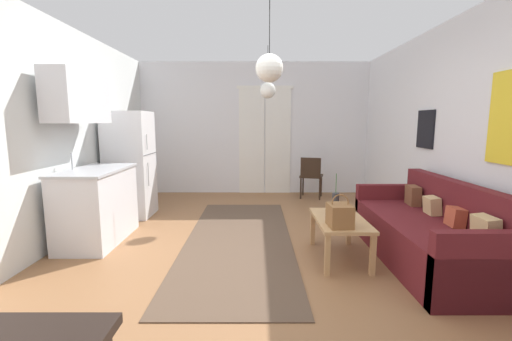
{
  "coord_description": "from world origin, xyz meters",
  "views": [
    {
      "loc": [
        0.03,
        -3.33,
        1.47
      ],
      "look_at": [
        0.04,
        1.07,
        0.83
      ],
      "focal_mm": 23.44,
      "sensor_mm": 36.0,
      "label": 1
    }
  ],
  "objects_px": {
    "pendant_lamp_near": "(269,68)",
    "pendant_lamp_far": "(267,90)",
    "couch": "(429,235)",
    "bamboo_vase": "(335,203)",
    "refrigerator": "(130,164)",
    "accent_chair": "(311,175)",
    "handbag": "(339,215)",
    "coffee_table": "(339,224)"
  },
  "relations": [
    {
      "from": "accent_chair",
      "to": "pendant_lamp_near",
      "type": "relative_size",
      "value": 0.98
    },
    {
      "from": "couch",
      "to": "pendant_lamp_near",
      "type": "relative_size",
      "value": 2.45
    },
    {
      "from": "couch",
      "to": "handbag",
      "type": "distance_m",
      "value": 1.06
    },
    {
      "from": "couch",
      "to": "pendant_lamp_near",
      "type": "bearing_deg",
      "value": -175.94
    },
    {
      "from": "handbag",
      "to": "refrigerator",
      "type": "relative_size",
      "value": 0.2
    },
    {
      "from": "pendant_lamp_near",
      "to": "handbag",
      "type": "bearing_deg",
      "value": -4.72
    },
    {
      "from": "refrigerator",
      "to": "pendant_lamp_far",
      "type": "bearing_deg",
      "value": 8.45
    },
    {
      "from": "refrigerator",
      "to": "accent_chair",
      "type": "bearing_deg",
      "value": 21.66
    },
    {
      "from": "bamboo_vase",
      "to": "handbag",
      "type": "xyz_separation_m",
      "value": [
        -0.06,
        -0.44,
        -0.01
      ]
    },
    {
      "from": "accent_chair",
      "to": "refrigerator",
      "type": "bearing_deg",
      "value": 36.88
    },
    {
      "from": "coffee_table",
      "to": "pendant_lamp_near",
      "type": "relative_size",
      "value": 1.11
    },
    {
      "from": "couch",
      "to": "bamboo_vase",
      "type": "bearing_deg",
      "value": 164.41
    },
    {
      "from": "bamboo_vase",
      "to": "couch",
      "type": "bearing_deg",
      "value": -15.59
    },
    {
      "from": "coffee_table",
      "to": "bamboo_vase",
      "type": "height_order",
      "value": "bamboo_vase"
    },
    {
      "from": "couch",
      "to": "pendant_lamp_far",
      "type": "height_order",
      "value": "pendant_lamp_far"
    },
    {
      "from": "bamboo_vase",
      "to": "pendant_lamp_near",
      "type": "relative_size",
      "value": 0.56
    },
    {
      "from": "bamboo_vase",
      "to": "accent_chair",
      "type": "bearing_deg",
      "value": 86.34
    },
    {
      "from": "pendant_lamp_near",
      "to": "pendant_lamp_far",
      "type": "bearing_deg",
      "value": 88.42
    },
    {
      "from": "couch",
      "to": "pendant_lamp_far",
      "type": "xyz_separation_m",
      "value": [
        -1.65,
        2.09,
        1.69
      ]
    },
    {
      "from": "bamboo_vase",
      "to": "refrigerator",
      "type": "distance_m",
      "value": 3.24
    },
    {
      "from": "pendant_lamp_near",
      "to": "accent_chair",
      "type": "bearing_deg",
      "value": 73.15
    },
    {
      "from": "refrigerator",
      "to": "pendant_lamp_near",
      "type": "bearing_deg",
      "value": -42.21
    },
    {
      "from": "accent_chair",
      "to": "pendant_lamp_near",
      "type": "distance_m",
      "value": 3.57
    },
    {
      "from": "bamboo_vase",
      "to": "refrigerator",
      "type": "bearing_deg",
      "value": 152.12
    },
    {
      "from": "coffee_table",
      "to": "bamboo_vase",
      "type": "distance_m",
      "value": 0.25
    },
    {
      "from": "bamboo_vase",
      "to": "pendant_lamp_near",
      "type": "bearing_deg",
      "value": -153.26
    },
    {
      "from": "couch",
      "to": "accent_chair",
      "type": "height_order",
      "value": "couch"
    },
    {
      "from": "refrigerator",
      "to": "coffee_table",
      "type": "bearing_deg",
      "value": -30.4
    },
    {
      "from": "couch",
      "to": "refrigerator",
      "type": "height_order",
      "value": "refrigerator"
    },
    {
      "from": "couch",
      "to": "pendant_lamp_far",
      "type": "relative_size",
      "value": 2.45
    },
    {
      "from": "couch",
      "to": "bamboo_vase",
      "type": "distance_m",
      "value": 1.02
    },
    {
      "from": "couch",
      "to": "handbag",
      "type": "xyz_separation_m",
      "value": [
        -1.01,
        -0.18,
        0.27
      ]
    },
    {
      "from": "accent_chair",
      "to": "pendant_lamp_far",
      "type": "distance_m",
      "value": 1.96
    },
    {
      "from": "couch",
      "to": "coffee_table",
      "type": "bearing_deg",
      "value": 174.43
    },
    {
      "from": "refrigerator",
      "to": "pendant_lamp_far",
      "type": "distance_m",
      "value": 2.46
    },
    {
      "from": "accent_chair",
      "to": "bamboo_vase",
      "type": "bearing_deg",
      "value": 101.57
    },
    {
      "from": "bamboo_vase",
      "to": "pendant_lamp_near",
      "type": "height_order",
      "value": "pendant_lamp_near"
    },
    {
      "from": "coffee_table",
      "to": "pendant_lamp_near",
      "type": "bearing_deg",
      "value": -164.76
    },
    {
      "from": "pendant_lamp_far",
      "to": "couch",
      "type": "bearing_deg",
      "value": -51.76
    },
    {
      "from": "couch",
      "to": "refrigerator",
      "type": "relative_size",
      "value": 1.23
    },
    {
      "from": "coffee_table",
      "to": "refrigerator",
      "type": "relative_size",
      "value": 0.56
    },
    {
      "from": "accent_chair",
      "to": "pendant_lamp_far",
      "type": "xyz_separation_m",
      "value": [
        -0.88,
        -0.88,
        1.51
      ]
    }
  ]
}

